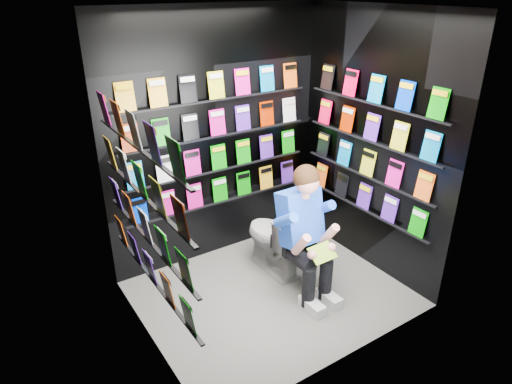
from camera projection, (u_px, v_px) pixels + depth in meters
floor at (271, 294)px, 4.45m from camera, size 2.40×2.40×0.00m
ceiling at (276, 7)px, 3.36m from camera, size 2.40×2.40×0.00m
wall_back at (217, 140)px, 4.66m from camera, size 2.40×0.04×2.60m
wall_front at (357, 216)px, 3.15m from camera, size 2.40×0.04×2.60m
wall_left at (138, 205)px, 3.31m from camera, size 0.04×2.00×2.60m
wall_right at (372, 145)px, 4.50m from camera, size 0.04×2.00×2.60m
comics_back at (218, 140)px, 4.64m from camera, size 2.10×0.06×1.37m
comics_left at (142, 203)px, 3.32m from camera, size 0.06×1.70×1.37m
comics_right at (370, 145)px, 4.49m from camera, size 0.06×1.70×1.37m
toilet at (274, 238)px, 4.69m from camera, size 0.43×0.76×0.73m
longbox at (283, 248)px, 4.92m from camera, size 0.30×0.45×0.31m
longbox_lid at (284, 234)px, 4.85m from camera, size 0.33×0.47×0.03m
reader at (299, 217)px, 4.23m from camera, size 0.55×0.79×1.44m
held_comic at (322, 253)px, 4.05m from camera, size 0.25×0.15×0.11m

